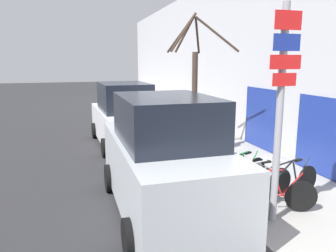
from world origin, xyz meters
The scene contains 12 objects.
ground_plane centered at (0.00, 11.20, 0.00)m, with size 80.00×80.00×0.00m, color #28282B.
sidewalk_curb centered at (2.60, 14.00, 0.07)m, with size 3.20×32.00×0.15m.
building_facade centered at (4.35, 13.94, 3.23)m, with size 0.23×32.00×6.50m.
signpost centered at (1.59, 4.35, 2.25)m, with size 0.59×0.15×3.86m.
bicycle_0 centered at (1.58, 4.79, 0.52)m, with size 2.06×0.83×0.86m.
bicycle_1 centered at (2.31, 5.02, 0.53)m, with size 2.09×0.71×0.89m.
bicycle_2 centered at (1.68, 5.32, 0.51)m, with size 2.12×0.44×0.83m.
bicycle_3 centered at (1.59, 5.80, 0.53)m, with size 2.04×0.93×0.88m.
parked_car_0 centered at (-0.17, 5.54, 1.09)m, with size 2.08×4.56×2.41m.
parked_car_1 centered at (-0.06, 11.32, 1.03)m, with size 2.16×4.67×2.30m.
pedestrian_near centered at (2.42, 9.01, 1.18)m, with size 0.46×0.39×1.78m.
street_tree centered at (1.67, 8.70, 2.29)m, with size 2.01×1.52×4.27m.
Camera 1 is at (-1.87, -0.48, 3.04)m, focal length 35.00 mm.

